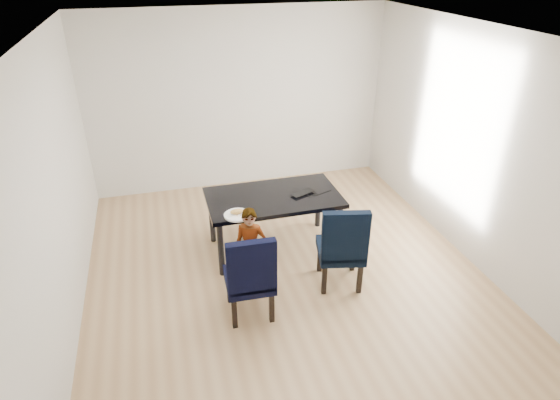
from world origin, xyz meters
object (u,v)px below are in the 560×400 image
object	(u,v)px
chair_left	(249,273)
laptop	(300,192)
dining_table	(274,223)
child	(250,249)
chair_right	(341,243)
plate	(238,215)

from	to	relation	value
chair_left	laptop	size ratio (longest dim) A/B	3.33
dining_table	laptop	size ratio (longest dim) A/B	5.35
child	chair_right	bearing A→B (deg)	11.21
plate	chair_right	bearing A→B (deg)	-25.54
child	laptop	xyz separation A→B (m)	(0.77, 0.64, 0.28)
chair_right	child	distance (m)	1.00
plate	chair_left	bearing A→B (deg)	-92.69
child	chair_left	bearing A→B (deg)	-81.39
chair_left	child	size ratio (longest dim) A/B	1.03
chair_right	plate	size ratio (longest dim) A/B	3.38
dining_table	chair_left	bearing A→B (deg)	-116.61
dining_table	chair_right	xyz separation A→B (m)	(0.54, -0.85, 0.14)
plate	laptop	xyz separation A→B (m)	(0.84, 0.34, 0.00)
chair_left	chair_right	bearing A→B (deg)	14.19
chair_right	chair_left	bearing A→B (deg)	-155.34
dining_table	plate	distance (m)	0.72
chair_right	plate	world-z (taller)	chair_right
dining_table	child	world-z (taller)	child
dining_table	chair_left	xyz separation A→B (m)	(-0.54, -1.08, 0.12)
dining_table	child	size ratio (longest dim) A/B	1.65
child	plate	size ratio (longest dim) A/B	3.19
dining_table	plate	bearing A→B (deg)	-145.30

